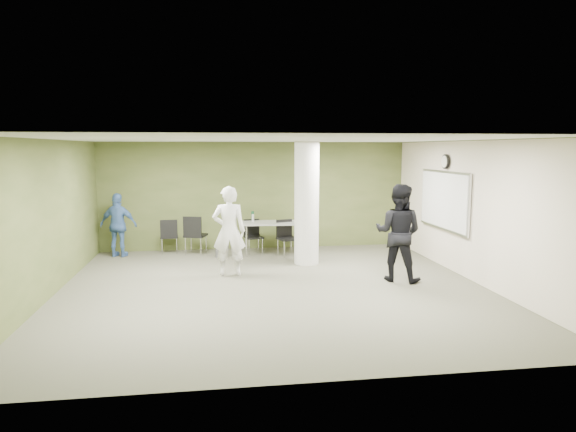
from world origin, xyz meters
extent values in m
plane|color=#555343|center=(0.00, 0.00, 0.00)|extent=(8.00, 8.00, 0.00)
plane|color=white|center=(0.00, 0.00, 2.80)|extent=(8.00, 8.00, 0.00)
cube|color=#465427|center=(0.00, 4.00, 1.40)|extent=(8.00, 2.80, 0.02)
cube|color=#465427|center=(-4.00, 0.00, 1.40)|extent=(0.02, 8.00, 2.80)
cube|color=beige|center=(4.00, 0.00, 1.40)|extent=(0.02, 8.00, 2.80)
cylinder|color=silver|center=(1.00, 2.00, 1.40)|extent=(0.56, 0.56, 2.80)
cube|color=silver|center=(3.93, 1.20, 1.50)|extent=(0.04, 2.30, 1.30)
cube|color=white|center=(3.91, 1.20, 1.50)|extent=(0.02, 2.20, 1.20)
cylinder|color=black|center=(3.93, 1.20, 2.35)|extent=(0.05, 0.32, 0.32)
cylinder|color=white|center=(3.90, 1.20, 2.35)|extent=(0.02, 0.26, 0.26)
cube|color=#979791|center=(0.47, 3.12, 0.80)|extent=(1.77, 0.88, 0.04)
cylinder|color=silver|center=(-0.32, 2.88, 0.39)|extent=(0.04, 0.04, 0.77)
cylinder|color=silver|center=(1.22, 2.77, 0.39)|extent=(0.04, 0.04, 0.77)
cylinder|color=silver|center=(-0.28, 3.48, 0.39)|extent=(0.04, 0.04, 0.77)
cylinder|color=silver|center=(1.27, 3.37, 0.39)|extent=(0.04, 0.04, 0.77)
cylinder|color=#174626|center=(-0.13, 3.37, 0.94)|extent=(0.07, 0.07, 0.25)
cylinder|color=#B2B2B7|center=(-0.13, 3.32, 0.91)|extent=(0.06, 0.06, 0.18)
cylinder|color=#4C4C4C|center=(-0.95, 2.96, 0.15)|extent=(0.26, 0.26, 0.30)
cube|color=black|center=(-2.22, 3.65, 0.43)|extent=(0.47, 0.47, 0.05)
cube|color=black|center=(-2.21, 3.45, 0.66)|extent=(0.42, 0.07, 0.43)
cylinder|color=silver|center=(-2.06, 3.84, 0.20)|extent=(0.02, 0.02, 0.41)
cylinder|color=silver|center=(-2.42, 3.82, 0.20)|extent=(0.02, 0.02, 0.41)
cylinder|color=silver|center=(-2.03, 3.48, 0.20)|extent=(0.02, 0.02, 0.41)
cylinder|color=silver|center=(-2.39, 3.46, 0.20)|extent=(0.02, 0.02, 0.41)
cube|color=black|center=(-1.55, 3.43, 0.48)|extent=(0.61, 0.61, 0.05)
cube|color=black|center=(-1.62, 3.22, 0.74)|extent=(0.45, 0.19, 0.48)
cylinder|color=silver|center=(-1.30, 3.56, 0.23)|extent=(0.02, 0.02, 0.45)
cylinder|color=silver|center=(-1.68, 3.68, 0.23)|extent=(0.02, 0.02, 0.45)
cylinder|color=silver|center=(-1.43, 3.18, 0.23)|extent=(0.02, 0.02, 0.45)
cylinder|color=silver|center=(-1.81, 3.30, 0.23)|extent=(0.02, 0.02, 0.45)
cube|color=black|center=(-0.11, 3.32, 0.41)|extent=(0.50, 0.50, 0.05)
cube|color=black|center=(-0.15, 3.51, 0.64)|extent=(0.40, 0.12, 0.41)
cylinder|color=silver|center=(-0.25, 3.11, 0.20)|extent=(0.02, 0.02, 0.39)
cylinder|color=silver|center=(0.10, 3.18, 0.20)|extent=(0.02, 0.02, 0.39)
cylinder|color=silver|center=(-0.31, 3.45, 0.20)|extent=(0.02, 0.02, 0.39)
cylinder|color=silver|center=(0.03, 3.52, 0.20)|extent=(0.02, 0.02, 0.39)
cube|color=black|center=(0.69, 2.86, 0.43)|extent=(0.55, 0.55, 0.05)
cube|color=black|center=(0.63, 3.05, 0.67)|extent=(0.41, 0.16, 0.43)
cylinder|color=silver|center=(0.57, 2.63, 0.21)|extent=(0.02, 0.02, 0.41)
cylinder|color=silver|center=(0.92, 2.74, 0.21)|extent=(0.02, 0.02, 0.41)
cylinder|color=silver|center=(0.46, 2.98, 0.21)|extent=(0.02, 0.02, 0.41)
cylinder|color=silver|center=(0.81, 3.09, 0.21)|extent=(0.02, 0.02, 0.41)
imported|color=silver|center=(-0.79, 1.13, 0.94)|extent=(0.70, 0.48, 1.87)
imported|color=black|center=(2.53, 0.22, 0.97)|extent=(1.19, 1.13, 1.94)
imported|color=#456BAB|center=(-3.40, 3.40, 0.78)|extent=(0.98, 0.59, 1.56)
camera|label=1|loc=(-1.11, -9.42, 2.64)|focal=32.00mm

